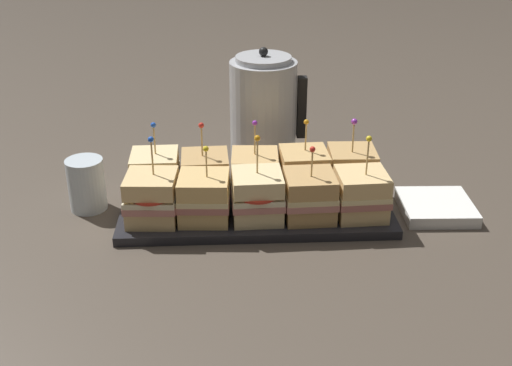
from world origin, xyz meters
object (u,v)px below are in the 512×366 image
at_px(sandwich_front_right, 309,196).
at_px(sandwich_back_center, 256,174).
at_px(sandwich_front_far_left, 152,198).
at_px(sandwich_back_left, 205,175).
at_px(sandwich_back_far_left, 155,175).
at_px(kettle_steel, 264,111).
at_px(drinking_glass, 87,184).
at_px(sandwich_front_center, 257,196).
at_px(napkin_stack, 436,207).
at_px(serving_platter, 256,209).
at_px(sandwich_back_far_right, 351,171).
at_px(sandwich_front_far_right, 361,194).
at_px(sandwich_front_left, 204,198).
at_px(sandwich_back_right, 304,173).

height_order(sandwich_front_right, sandwich_back_center, sandwich_back_center).
relative_size(sandwich_front_far_left, sandwich_back_left, 1.06).
relative_size(sandwich_back_far_left, sandwich_back_left, 1.00).
relative_size(sandwich_front_far_left, kettle_steel, 0.62).
bearing_deg(drinking_glass, sandwich_front_right, -11.59).
relative_size(sandwich_front_center, napkin_stack, 1.18).
bearing_deg(drinking_glass, sandwich_front_center, -14.88).
xyz_separation_m(serving_platter, napkin_stack, (0.35, -0.01, 0.00)).
relative_size(sandwich_back_far_left, napkin_stack, 1.11).
relative_size(sandwich_back_far_right, napkin_stack, 1.14).
bearing_deg(sandwich_front_far_left, sandwich_front_center, -0.50).
distance_m(sandwich_back_left, drinking_glass, 0.23).
bearing_deg(sandwich_front_center, sandwich_back_left, 134.77).
height_order(sandwich_back_center, drinking_glass, sandwich_back_center).
height_order(sandwich_front_far_left, sandwich_front_far_right, sandwich_front_far_left).
bearing_deg(sandwich_front_far_right, sandwich_front_left, 179.92).
xyz_separation_m(sandwich_front_far_right, sandwich_back_left, (-0.29, 0.10, -0.00)).
distance_m(sandwich_back_far_left, sandwich_back_right, 0.30).
bearing_deg(sandwich_front_center, sandwich_front_far_right, 0.53).
bearing_deg(sandwich_back_far_left, sandwich_front_left, -44.90).
bearing_deg(sandwich_front_far_left, sandwich_back_center, 26.46).
bearing_deg(sandwich_back_right, sandwich_back_left, 179.86).
xyz_separation_m(serving_platter, sandwich_back_far_left, (-0.20, 0.05, 0.05)).
bearing_deg(sandwich_back_far_right, kettle_steel, 129.15).
bearing_deg(kettle_steel, sandwich_front_far_right, -61.28).
bearing_deg(sandwich_front_center, sandwich_back_far_right, 27.34).
bearing_deg(sandwich_front_far_right, sandwich_back_right, 134.99).
height_order(serving_platter, sandwich_back_left, sandwich_back_left).
xyz_separation_m(sandwich_front_far_right, drinking_glass, (-0.53, 0.09, -0.01)).
distance_m(sandwich_front_right, kettle_steel, 0.32).
bearing_deg(sandwich_front_far_left, sandwich_front_right, -0.32).
bearing_deg(napkin_stack, serving_platter, 177.72).
xyz_separation_m(kettle_steel, drinking_glass, (-0.36, -0.22, -0.07)).
xyz_separation_m(serving_platter, sandwich_back_left, (-0.10, 0.05, 0.05)).
distance_m(kettle_steel, drinking_glass, 0.43).
bearing_deg(sandwich_back_center, kettle_steel, 82.21).
bearing_deg(sandwich_front_left, sandwich_back_far_right, 18.56).
xyz_separation_m(sandwich_front_far_right, sandwich_back_far_left, (-0.39, 0.10, 0.00)).
bearing_deg(sandwich_back_center, napkin_stack, -10.10).
bearing_deg(sandwich_back_left, sandwich_front_left, -90.16).
height_order(sandwich_front_far_left, sandwich_back_center, sandwich_front_far_left).
height_order(sandwich_front_center, kettle_steel, kettle_steel).
distance_m(sandwich_front_right, sandwich_back_center, 0.14).
bearing_deg(serving_platter, drinking_glass, 173.55).
bearing_deg(sandwich_back_far_right, sandwich_back_right, -178.76).
bearing_deg(drinking_glass, sandwich_back_center, 1.94).
height_order(sandwich_front_right, sandwich_front_far_right, sandwich_front_far_right).
relative_size(sandwich_front_center, sandwich_back_far_left, 1.06).
xyz_separation_m(sandwich_front_left, sandwich_back_center, (0.10, 0.10, 0.00)).
height_order(sandwich_front_left, sandwich_back_left, sandwich_back_left).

